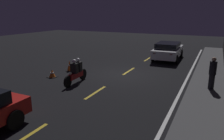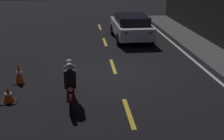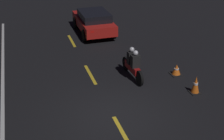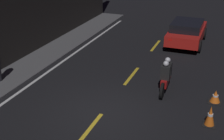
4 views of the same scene
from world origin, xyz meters
The scene contains 9 objects.
ground_plane centered at (0.00, 0.00, 0.00)m, with size 56.00×56.00×0.00m, color black.
lane_dash_c centered at (-1.00, 0.00, 0.00)m, with size 2.00×0.14×0.01m.
lane_dash_d centered at (3.50, 0.00, 0.00)m, with size 2.00×0.14×0.01m.
lane_dash_e centered at (8.00, 0.00, 0.00)m, with size 2.00×0.14×0.01m.
lane_solid_kerb centered at (0.00, 3.78, 0.00)m, with size 25.20×0.14×0.01m.
taxi_red centered at (8.95, -1.57, 0.75)m, with size 4.09×1.96×1.37m.
motorcycle centered at (2.64, -1.72, 0.65)m, with size 2.20×0.38×1.39m.
traffic_cone_near centered at (0.65, -3.65, 0.35)m, with size 0.42×0.42×0.72m.
traffic_cone_mid centered at (2.35, -3.70, 0.24)m, with size 0.50×0.50×0.49m.
Camera 3 is at (-8.79, 2.82, 6.35)m, focal length 50.00 mm.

